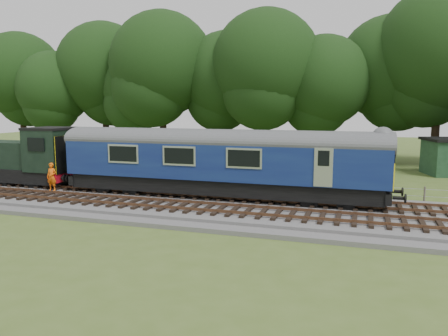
% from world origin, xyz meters
% --- Properties ---
extents(ground, '(120.00, 120.00, 0.00)m').
position_xyz_m(ground, '(0.00, 0.00, 0.00)').
color(ground, '#486023').
rests_on(ground, ground).
extents(ballast, '(70.00, 7.00, 0.35)m').
position_xyz_m(ballast, '(0.00, 0.00, 0.17)').
color(ballast, '#4C4C4F').
rests_on(ballast, ground).
extents(track_north, '(67.20, 2.40, 0.21)m').
position_xyz_m(track_north, '(0.00, 1.40, 0.42)').
color(track_north, black).
rests_on(track_north, ballast).
extents(track_south, '(67.20, 2.40, 0.21)m').
position_xyz_m(track_south, '(0.00, -1.60, 0.42)').
color(track_south, black).
rests_on(track_south, ballast).
extents(fence, '(64.00, 0.12, 1.00)m').
position_xyz_m(fence, '(0.00, 4.50, 0.00)').
color(fence, '#6B6054').
rests_on(fence, ground).
extents(tree_line, '(70.00, 8.00, 18.00)m').
position_xyz_m(tree_line, '(0.00, 22.00, 0.00)').
color(tree_line, black).
rests_on(tree_line, ground).
extents(dmu_railcar, '(18.05, 2.86, 3.88)m').
position_xyz_m(dmu_railcar, '(1.05, 1.40, 2.61)').
color(dmu_railcar, black).
rests_on(dmu_railcar, ground).
extents(shunter_loco, '(8.91, 2.60, 3.38)m').
position_xyz_m(shunter_loco, '(-12.87, 1.40, 1.97)').
color(shunter_loco, black).
rests_on(shunter_loco, ground).
extents(worker, '(0.65, 0.45, 1.70)m').
position_xyz_m(worker, '(-9.09, 0.02, 1.20)').
color(worker, '#FF650D').
rests_on(worker, ballast).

